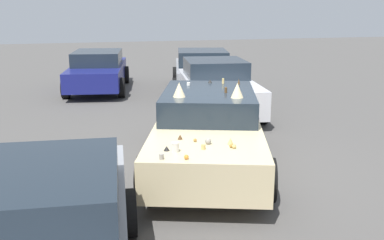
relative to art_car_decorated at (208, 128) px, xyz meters
The scene contains 5 objects.
ground_plane 0.71m from the art_car_decorated, 161.82° to the left, with size 60.00×60.00×0.00m, color #514F4C.
art_car_decorated is the anchor object (origin of this frame).
parked_sedan_far_left 4.17m from the art_car_decorated, 20.18° to the right, with size 4.39×2.42×1.43m.
parked_sedan_near_left 8.33m from the art_car_decorated, 10.74° to the left, with size 4.66×2.51×1.36m.
parked_sedan_behind_right 7.44m from the art_car_decorated, 15.23° to the right, with size 4.46×2.70×1.43m.
Camera 1 is at (-7.21, 2.21, 2.85)m, focal length 40.49 mm.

